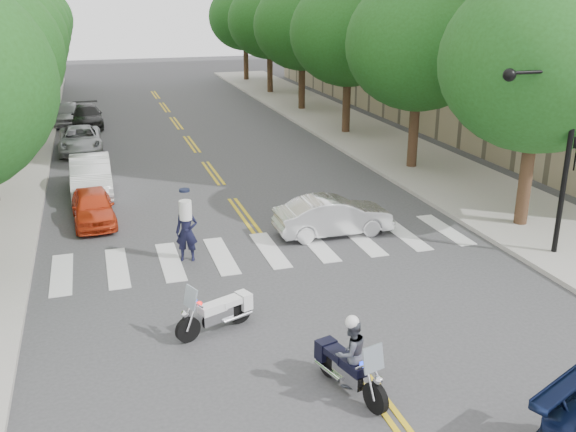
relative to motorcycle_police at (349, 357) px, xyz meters
name	(u,v)px	position (x,y,z in m)	size (l,w,h in m)	color
ground	(348,357)	(0.49, 1.18, -0.77)	(140.00, 140.00, 0.00)	#38383A
sidewalk_right	(357,132)	(9.99, 23.18, -0.69)	(5.00, 60.00, 0.15)	#9E9991
tree_l_3	(13,30)	(-8.31, 31.18, 4.79)	(6.40, 6.40, 8.45)	#382316
tree_l_4	(24,24)	(-8.31, 39.18, 4.79)	(6.40, 6.40, 8.45)	#382316
tree_l_5	(32,19)	(-8.31, 47.18, 4.79)	(6.40, 6.40, 8.45)	#382316
tree_r_0	(540,62)	(9.29, 7.18, 4.79)	(6.40, 6.40, 8.45)	#382316
tree_r_1	(419,44)	(9.29, 15.18, 4.79)	(6.40, 6.40, 8.45)	#382316
tree_r_2	(349,33)	(9.29, 23.18, 4.79)	(6.40, 6.40, 8.45)	#382316
tree_r_3	(302,26)	(9.29, 31.18, 4.79)	(6.40, 6.40, 8.45)	#382316
tree_r_4	(269,21)	(9.29, 39.18, 4.79)	(6.40, 6.40, 8.45)	#382316
tree_r_5	(245,17)	(9.29, 47.18, 4.79)	(6.40, 6.40, 8.45)	#382316
traffic_signal_pole	(557,138)	(8.20, 4.68, 2.95)	(2.82, 0.42, 6.00)	black
motorcycle_police	(349,357)	(0.00, 0.00, 0.00)	(0.88, 2.08, 1.72)	black
motorcycle_parked	(221,312)	(-1.96, 3.23, -0.30)	(1.98, 1.04, 1.34)	black
officer_standing	(187,232)	(-2.08, 7.67, 0.13)	(0.66, 0.43, 1.80)	black
convertible	(333,216)	(2.89, 8.43, -0.12)	(1.36, 3.91, 1.29)	silver
parked_car_a	(93,207)	(-4.71, 11.93, -0.18)	(1.39, 3.46, 1.18)	red
parked_car_b	(91,175)	(-4.71, 15.68, -0.04)	(1.55, 4.43, 1.46)	white
parked_car_c	(80,140)	(-5.12, 23.14, -0.14)	(2.07, 4.49, 1.25)	#A2A4AA
parked_car_d	(87,116)	(-4.73, 29.68, -0.14)	(1.77, 4.35, 1.26)	black
parked_car_e	(68,114)	(-5.81, 30.68, -0.10)	(1.58, 3.94, 1.34)	#AFAFB5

